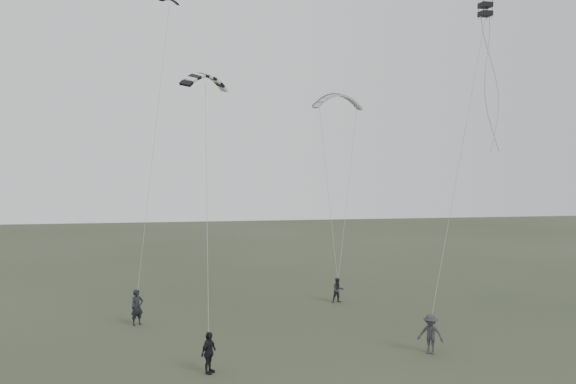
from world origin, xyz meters
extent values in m
plane|color=#2D3723|center=(0.00, 0.00, 0.00)|extent=(140.00, 140.00, 0.00)
imported|color=black|center=(-7.95, 5.59, 0.97)|extent=(0.85, 0.78, 1.94)
imported|color=#26262C|center=(4.18, 8.75, 0.78)|extent=(0.81, 0.66, 1.56)
imported|color=black|center=(-4.41, -2.51, 0.86)|extent=(0.92, 1.07, 1.72)
imported|color=#2D2D32|center=(5.66, -1.78, 0.90)|extent=(1.34, 1.23, 1.80)
camera|label=1|loc=(-5.26, -25.55, 8.28)|focal=35.00mm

